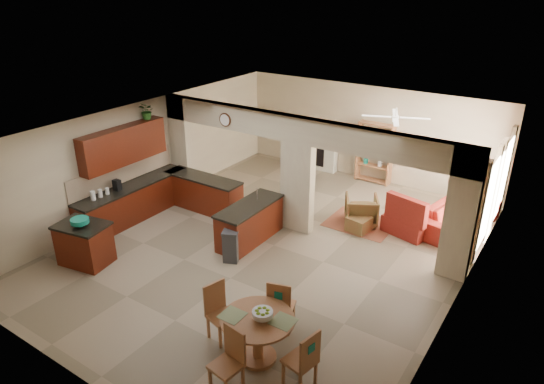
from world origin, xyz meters
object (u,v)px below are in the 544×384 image
Objects in this scene: kitchen_island at (85,244)px; armchair at (361,210)px; sofa at (460,215)px; dining_table at (258,332)px.

kitchen_island reaches higher than armchair.
sofa is (6.24, 6.02, -0.10)m from kitchen_island.
dining_table is 0.48× the size of sofa.
kitchen_island is 0.48× the size of sofa.
sofa is 2.37m from armchair.
armchair reaches higher than sofa.
kitchen_island is 6.46m from armchair.
dining_table reaches higher than sofa.
sofa is at bearing 177.67° from armchair.
sofa is 3.10× the size of armchair.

